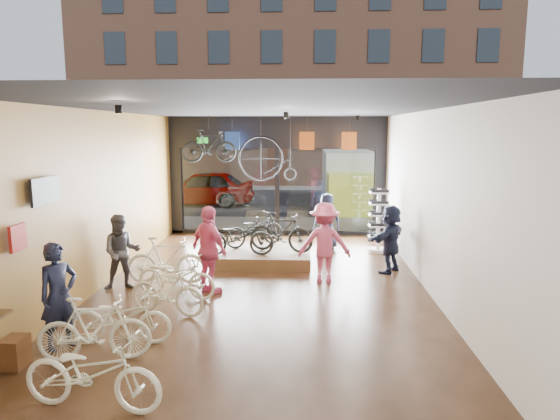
# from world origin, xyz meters

# --- Properties ---
(ground_plane) EXTENTS (7.00, 12.00, 0.04)m
(ground_plane) POSITION_xyz_m (0.00, 0.00, -0.02)
(ground_plane) COLOR black
(ground_plane) RESTS_ON ground
(ceiling) EXTENTS (7.00, 12.00, 0.04)m
(ceiling) POSITION_xyz_m (0.00, 0.00, 3.82)
(ceiling) COLOR black
(ceiling) RESTS_ON ground
(wall_left) EXTENTS (0.04, 12.00, 3.80)m
(wall_left) POSITION_xyz_m (-3.52, 0.00, 1.90)
(wall_left) COLOR olive
(wall_left) RESTS_ON ground
(wall_right) EXTENTS (0.04, 12.00, 3.80)m
(wall_right) POSITION_xyz_m (3.52, 0.00, 1.90)
(wall_right) COLOR beige
(wall_right) RESTS_ON ground
(wall_back) EXTENTS (7.00, 0.04, 3.80)m
(wall_back) POSITION_xyz_m (0.00, -6.02, 1.90)
(wall_back) COLOR beige
(wall_back) RESTS_ON ground
(storefront) EXTENTS (7.00, 0.26, 3.80)m
(storefront) POSITION_xyz_m (0.00, 6.00, 1.90)
(storefront) COLOR black
(storefront) RESTS_ON ground
(exit_sign) EXTENTS (0.35, 0.06, 0.18)m
(exit_sign) POSITION_xyz_m (-2.40, 5.88, 3.05)
(exit_sign) COLOR #198C26
(exit_sign) RESTS_ON storefront
(street_road) EXTENTS (30.00, 18.00, 0.02)m
(street_road) POSITION_xyz_m (0.00, 15.00, -0.01)
(street_road) COLOR black
(street_road) RESTS_ON ground
(sidewalk_near) EXTENTS (30.00, 2.40, 0.12)m
(sidewalk_near) POSITION_xyz_m (0.00, 7.20, 0.06)
(sidewalk_near) COLOR slate
(sidewalk_near) RESTS_ON ground
(sidewalk_far) EXTENTS (30.00, 2.00, 0.12)m
(sidewalk_far) POSITION_xyz_m (0.00, 19.00, 0.06)
(sidewalk_far) COLOR slate
(sidewalk_far) RESTS_ON ground
(opposite_building) EXTENTS (26.00, 5.00, 14.00)m
(opposite_building) POSITION_xyz_m (0.00, 21.50, 7.00)
(opposite_building) COLOR brown
(opposite_building) RESTS_ON ground
(street_car) EXTENTS (4.63, 1.86, 1.58)m
(street_car) POSITION_xyz_m (-3.71, 12.00, 0.79)
(street_car) COLOR gray
(street_car) RESTS_ON street_road
(box_truck) EXTENTS (2.09, 6.27, 2.47)m
(box_truck) POSITION_xyz_m (2.80, 11.00, 1.23)
(box_truck) COLOR silver
(box_truck) RESTS_ON street_road
(floor_bike_0) EXTENTS (1.87, 0.87, 0.95)m
(floor_bike_0) POSITION_xyz_m (-1.68, -4.63, 0.47)
(floor_bike_0) COLOR #F0EECD
(floor_bike_0) RESTS_ON ground_plane
(floor_bike_1) EXTENTS (1.71, 0.74, 0.99)m
(floor_bike_1) POSITION_xyz_m (-2.20, -3.36, 0.50)
(floor_bike_1) COLOR #F0EECD
(floor_bike_1) RESTS_ON ground_plane
(floor_bike_2) EXTENTS (1.64, 0.61, 0.85)m
(floor_bike_2) POSITION_xyz_m (-2.04, -2.72, 0.43)
(floor_bike_2) COLOR #F0EECD
(floor_bike_2) RESTS_ON ground_plane
(floor_bike_3) EXTENTS (1.59, 0.85, 0.92)m
(floor_bike_3) POSITION_xyz_m (-1.64, -1.45, 0.46)
(floor_bike_3) COLOR #F0EECD
(floor_bike_3) RESTS_ON ground_plane
(floor_bike_4) EXTENTS (1.79, 0.95, 0.89)m
(floor_bike_4) POSITION_xyz_m (-1.71, -0.51, 0.45)
(floor_bike_4) COLOR #F0EECD
(floor_bike_4) RESTS_ON ground_plane
(floor_bike_5) EXTENTS (1.77, 0.55, 1.06)m
(floor_bike_5) POSITION_xyz_m (-2.17, 0.42, 0.53)
(floor_bike_5) COLOR #F0EECD
(floor_bike_5) RESTS_ON ground_plane
(display_platform) EXTENTS (2.40, 1.80, 0.30)m
(display_platform) POSITION_xyz_m (-0.15, 2.34, 0.15)
(display_platform) COLOR #462B17
(display_platform) RESTS_ON ground_plane
(display_bike_left) EXTENTS (1.81, 0.76, 0.93)m
(display_bike_left) POSITION_xyz_m (-0.75, 1.85, 0.76)
(display_bike_left) COLOR black
(display_bike_left) RESTS_ON display_platform
(display_bike_mid) EXTENTS (1.76, 0.93, 1.02)m
(display_bike_mid) POSITION_xyz_m (0.29, 2.26, 0.81)
(display_bike_mid) COLOR black
(display_bike_mid) RESTS_ON display_platform
(display_bike_right) EXTENTS (1.74, 1.46, 0.89)m
(display_bike_right) POSITION_xyz_m (-0.44, 2.86, 0.75)
(display_bike_right) COLOR black
(display_bike_right) RESTS_ON display_platform
(customer_0) EXTENTS (0.68, 0.73, 1.69)m
(customer_0) POSITION_xyz_m (-2.93, -2.91, 0.84)
(customer_0) COLOR #161C33
(customer_0) RESTS_ON ground_plane
(customer_1) EXTENTS (0.94, 0.82, 1.63)m
(customer_1) POSITION_xyz_m (-3.00, -0.01, 0.81)
(customer_1) COLOR #3F3F44
(customer_1) RESTS_ON ground_plane
(customer_2) EXTENTS (1.10, 1.08, 1.85)m
(customer_2) POSITION_xyz_m (-1.08, -0.19, 0.93)
(customer_2) COLOR #CC4C72
(customer_2) RESTS_ON ground_plane
(customer_3) EXTENTS (1.19, 0.71, 1.80)m
(customer_3) POSITION_xyz_m (1.34, 0.68, 0.90)
(customer_3) COLOR #CC4C72
(customer_3) RESTS_ON ground_plane
(customer_4) EXTENTS (0.83, 0.59, 1.61)m
(customer_4) POSITION_xyz_m (1.53, 3.88, 0.80)
(customer_4) COLOR #161C33
(customer_4) RESTS_ON ground_plane
(customer_5) EXTENTS (1.27, 1.51, 1.63)m
(customer_5) POSITION_xyz_m (2.94, 1.59, 0.82)
(customer_5) COLOR #161C33
(customer_5) RESTS_ON ground_plane
(sunglasses_rack) EXTENTS (0.63, 0.56, 1.80)m
(sunglasses_rack) POSITION_xyz_m (2.95, 3.59, 0.90)
(sunglasses_rack) COLOR white
(sunglasses_rack) RESTS_ON ground_plane
(wall_merch) EXTENTS (0.40, 2.40, 2.60)m
(wall_merch) POSITION_xyz_m (-3.38, -3.50, 1.30)
(wall_merch) COLOR navy
(wall_merch) RESTS_ON wall_left
(penny_farthing) EXTENTS (1.65, 0.06, 1.32)m
(penny_farthing) POSITION_xyz_m (-0.13, 4.55, 2.50)
(penny_farthing) COLOR black
(penny_farthing) RESTS_ON ceiling
(hung_bike) EXTENTS (1.64, 0.85, 0.95)m
(hung_bike) POSITION_xyz_m (-1.87, 4.20, 2.93)
(hung_bike) COLOR black
(hung_bike) RESTS_ON ceiling
(jersey_left) EXTENTS (0.45, 0.03, 0.55)m
(jersey_left) POSITION_xyz_m (-1.34, 5.20, 3.05)
(jersey_left) COLOR #1E3F99
(jersey_left) RESTS_ON ceiling
(jersey_mid) EXTENTS (0.45, 0.03, 0.55)m
(jersey_mid) POSITION_xyz_m (0.95, 5.20, 3.05)
(jersey_mid) COLOR #CC5919
(jersey_mid) RESTS_ON ceiling
(jersey_right) EXTENTS (0.45, 0.03, 0.55)m
(jersey_right) POSITION_xyz_m (2.24, 5.20, 3.05)
(jersey_right) COLOR #CC5919
(jersey_right) RESTS_ON ceiling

